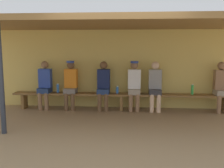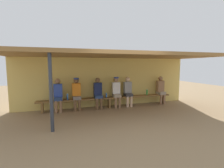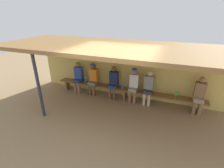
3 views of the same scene
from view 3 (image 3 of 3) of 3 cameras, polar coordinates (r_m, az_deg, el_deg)
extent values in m
plane|color=#937754|center=(5.51, -0.33, -12.67)|extent=(24.00, 24.00, 0.00)
cube|color=#D8BC60|center=(6.70, 5.86, 4.76)|extent=(8.00, 0.20, 2.20)
cube|color=olive|center=(5.18, 2.47, 12.50)|extent=(8.00, 2.80, 0.12)
cylinder|color=#2D333D|center=(5.70, -24.28, -0.85)|extent=(0.10, 0.10, 2.20)
cube|color=brown|center=(6.55, 4.56, -1.95)|extent=(6.00, 0.36, 0.05)
cube|color=brown|center=(7.79, -15.26, -0.26)|extent=(0.08, 0.29, 0.41)
cube|color=brown|center=(6.65, 4.50, -3.73)|extent=(0.08, 0.29, 0.41)
cube|color=brown|center=(6.56, 28.37, -7.28)|extent=(0.08, 0.29, 0.41)
cube|color=#333338|center=(6.33, 12.42, -2.49)|extent=(0.32, 0.40, 0.14)
cylinder|color=beige|center=(6.33, 11.14, -5.32)|extent=(0.11, 0.11, 0.48)
cylinder|color=beige|center=(6.31, 12.75, -5.58)|extent=(0.11, 0.11, 0.48)
cube|color=gray|center=(6.26, 12.80, 0.52)|extent=(0.34, 0.20, 0.52)
sphere|color=beige|center=(6.13, 13.11, 3.70)|extent=(0.21, 0.21, 0.21)
cube|color=navy|center=(7.32, -11.71, 1.29)|extent=(0.32, 0.40, 0.14)
cylinder|color=#8C6647|center=(7.36, -12.77, -1.15)|extent=(0.11, 0.11, 0.48)
cylinder|color=#8C6647|center=(7.27, -11.57, -1.37)|extent=(0.11, 0.11, 0.48)
cube|color=#2D47A5|center=(7.26, -11.59, 3.92)|extent=(0.34, 0.20, 0.52)
sphere|color=#8C6647|center=(7.15, -11.84, 6.71)|extent=(0.21, 0.21, 0.21)
cube|color=navy|center=(6.63, 0.46, -0.63)|extent=(0.32, 0.40, 0.14)
cylinder|color=brown|center=(6.65, -0.76, -3.32)|extent=(0.11, 0.11, 0.48)
cylinder|color=brown|center=(6.59, 0.70, -3.58)|extent=(0.11, 0.11, 0.48)
cube|color=#19234C|center=(6.57, 0.71, 2.26)|extent=(0.34, 0.20, 0.52)
sphere|color=brown|center=(6.44, 0.73, 5.32)|extent=(0.21, 0.21, 0.21)
cube|color=gray|center=(6.37, 27.94, -4.72)|extent=(0.32, 0.40, 0.14)
cylinder|color=#8C6647|center=(6.35, 26.76, -7.58)|extent=(0.11, 0.11, 0.48)
cylinder|color=#8C6647|center=(6.38, 28.36, -7.78)|extent=(0.11, 0.11, 0.48)
cube|color=#8C6647|center=(6.31, 28.45, -1.75)|extent=(0.34, 0.20, 0.52)
sphere|color=#8C6647|center=(6.18, 29.11, 1.35)|extent=(0.21, 0.21, 0.21)
cube|color=slate|center=(6.97, -6.59, 0.49)|extent=(0.32, 0.40, 0.14)
cylinder|color=brown|center=(7.00, -7.73, -2.07)|extent=(0.11, 0.11, 0.48)
cylinder|color=brown|center=(6.93, -6.41, -2.31)|extent=(0.11, 0.11, 0.48)
cube|color=orange|center=(6.91, -6.42, 3.24)|extent=(0.34, 0.20, 0.52)
sphere|color=brown|center=(6.79, -6.56, 6.16)|extent=(0.21, 0.21, 0.21)
cylinder|color=#2D47A5|center=(6.73, -6.75, 6.79)|extent=(0.21, 0.21, 0.05)
cube|color=gray|center=(6.41, 7.50, -1.73)|extent=(0.32, 0.40, 0.14)
cylinder|color=#8C6647|center=(6.42, 6.24, -4.52)|extent=(0.11, 0.11, 0.48)
cylinder|color=#8C6647|center=(6.39, 7.80, -4.78)|extent=(0.11, 0.11, 0.48)
cube|color=white|center=(6.35, 7.83, 1.25)|extent=(0.34, 0.20, 0.52)
sphere|color=#8C6647|center=(6.22, 8.02, 4.39)|extent=(0.21, 0.21, 0.21)
cylinder|color=#2D47A5|center=(6.15, 7.98, 5.06)|extent=(0.21, 0.21, 0.05)
cylinder|color=green|center=(6.33, 21.49, -3.12)|extent=(0.07, 0.07, 0.25)
cylinder|color=white|center=(6.27, 21.68, -1.99)|extent=(0.05, 0.05, 0.02)
cylinder|color=blue|center=(6.55, 3.70, -0.80)|extent=(0.07, 0.07, 0.18)
cylinder|color=white|center=(6.51, 3.72, 0.03)|extent=(0.05, 0.05, 0.02)
cylinder|color=blue|center=(7.16, -9.09, 1.39)|extent=(0.07, 0.07, 0.23)
cylinder|color=white|center=(7.11, -9.16, 2.34)|extent=(0.05, 0.05, 0.02)
camera|label=1|loc=(2.36, -85.95, -45.67)|focal=40.56mm
camera|label=2|loc=(4.01, -78.61, -17.97)|focal=26.14mm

